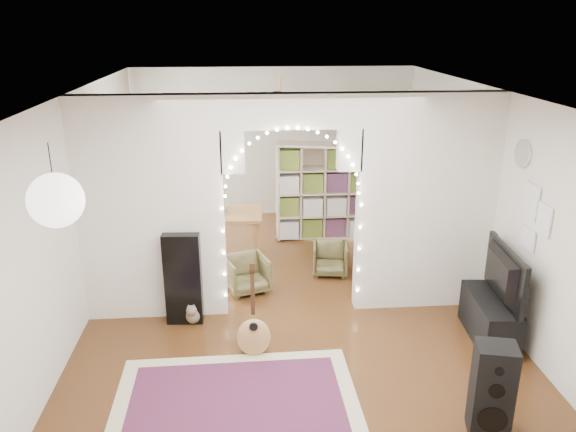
{
  "coord_description": "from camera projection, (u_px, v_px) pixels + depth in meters",
  "views": [
    {
      "loc": [
        -0.55,
        -6.35,
        3.47
      ],
      "look_at": [
        -0.02,
        0.3,
        1.14
      ],
      "focal_mm": 35.0,
      "sensor_mm": 36.0,
      "label": 1
    }
  ],
  "objects": [
    {
      "name": "floor",
      "position": [
        291.0,
        308.0,
        7.16
      ],
      "size": [
        7.5,
        7.5,
        0.0
      ],
      "primitive_type": "plane",
      "color": "black",
      "rests_on": "ground"
    },
    {
      "name": "ceiling",
      "position": [
        292.0,
        93.0,
        6.27
      ],
      "size": [
        5.0,
        7.5,
        0.02
      ],
      "primitive_type": "cube",
      "color": "white",
      "rests_on": "wall_back"
    },
    {
      "name": "wall_back",
      "position": [
        274.0,
        143.0,
        10.24
      ],
      "size": [
        5.0,
        0.02,
        2.7
      ],
      "primitive_type": "cube",
      "color": "silver",
      "rests_on": "floor"
    },
    {
      "name": "wall_front",
      "position": [
        347.0,
        415.0,
        3.18
      ],
      "size": [
        5.0,
        0.02,
        2.7
      ],
      "primitive_type": "cube",
      "color": "silver",
      "rests_on": "floor"
    },
    {
      "name": "wall_left",
      "position": [
        78.0,
        213.0,
        6.52
      ],
      "size": [
        0.02,
        7.5,
        2.7
      ],
      "primitive_type": "cube",
      "color": "silver",
      "rests_on": "floor"
    },
    {
      "name": "wall_right",
      "position": [
        494.0,
        202.0,
        6.9
      ],
      "size": [
        0.02,
        7.5,
        2.7
      ],
      "primitive_type": "cube",
      "color": "silver",
      "rests_on": "floor"
    },
    {
      "name": "divider_wall",
      "position": [
        291.0,
        201.0,
        6.69
      ],
      "size": [
        5.0,
        0.2,
        2.7
      ],
      "color": "silver",
      "rests_on": "floor"
    },
    {
      "name": "fairy_lights",
      "position": [
        292.0,
        195.0,
        6.52
      ],
      "size": [
        1.64,
        0.04,
        1.6
      ],
      "primitive_type": null,
      "color": "#FFEABF",
      "rests_on": "divider_wall"
    },
    {
      "name": "window",
      "position": [
        112.0,
        163.0,
        8.17
      ],
      "size": [
        0.04,
        1.2,
        1.4
      ],
      "primitive_type": "cube",
      "color": "white",
      "rests_on": "wall_left"
    },
    {
      "name": "wall_clock",
      "position": [
        524.0,
        154.0,
        6.09
      ],
      "size": [
        0.03,
        0.31,
        0.31
      ],
      "primitive_type": "cylinder",
      "rotation": [
        0.0,
        1.57,
        0.0
      ],
      "color": "white",
      "rests_on": "wall_right"
    },
    {
      "name": "picture_frames",
      "position": [
        534.0,
        218.0,
        5.91
      ],
      "size": [
        0.02,
        0.5,
        0.7
      ],
      "primitive_type": null,
      "color": "white",
      "rests_on": "wall_right"
    },
    {
      "name": "paper_lantern",
      "position": [
        56.0,
        200.0,
        4.01
      ],
      "size": [
        0.4,
        0.4,
        0.4
      ],
      "primitive_type": "sphere",
      "color": "white",
      "rests_on": "ceiling"
    },
    {
      "name": "ceiling_fan",
      "position": [
        280.0,
        97.0,
        8.25
      ],
      "size": [
        1.1,
        1.1,
        0.3
      ],
      "primitive_type": null,
      "color": "#D18A45",
      "rests_on": "ceiling"
    },
    {
      "name": "area_rug",
      "position": [
        236.0,
        407.0,
        5.31
      ],
      "size": [
        2.37,
        1.79,
        0.02
      ],
      "primitive_type": "cube",
      "rotation": [
        0.0,
        0.0,
        0.01
      ],
      "color": "maroon",
      "rests_on": "floor"
    },
    {
      "name": "guitar_case",
      "position": [
        183.0,
        279.0,
        6.64
      ],
      "size": [
        0.44,
        0.17,
        1.14
      ],
      "primitive_type": "cube",
      "rotation": [
        0.0,
        0.0,
        -0.06
      ],
      "color": "black",
      "rests_on": "floor"
    },
    {
      "name": "acoustic_guitar",
      "position": [
        253.0,
        322.0,
        6.01
      ],
      "size": [
        0.38,
        0.18,
        0.93
      ],
      "rotation": [
        0.0,
        0.0,
        -0.12
      ],
      "color": "tan",
      "rests_on": "floor"
    },
    {
      "name": "tabby_cat",
      "position": [
        193.0,
        313.0,
        6.78
      ],
      "size": [
        0.22,
        0.46,
        0.31
      ],
      "rotation": [
        0.0,
        0.0,
        -0.06
      ],
      "color": "brown",
      "rests_on": "floor"
    },
    {
      "name": "floor_speaker",
      "position": [
        492.0,
        390.0,
        4.86
      ],
      "size": [
        0.4,
        0.37,
        0.87
      ],
      "rotation": [
        0.0,
        0.0,
        -0.23
      ],
      "color": "black",
      "rests_on": "floor"
    },
    {
      "name": "media_console",
      "position": [
        490.0,
        319.0,
        6.4
      ],
      "size": [
        0.48,
        1.03,
        0.5
      ],
      "primitive_type": "cube",
      "rotation": [
        0.0,
        0.0,
        -0.08
      ],
      "color": "black",
      "rests_on": "floor"
    },
    {
      "name": "tv",
      "position": [
        496.0,
        274.0,
        6.21
      ],
      "size": [
        0.23,
        1.08,
        0.62
      ],
      "primitive_type": "imported",
      "rotation": [
        0.0,
        0.0,
        1.49
      ],
      "color": "black",
      "rests_on": "media_console"
    },
    {
      "name": "bookcase",
      "position": [
        324.0,
        191.0,
        9.24
      ],
      "size": [
        1.6,
        0.69,
        1.6
      ],
      "primitive_type": "cube",
      "rotation": [
        0.0,
        0.0,
        -0.2
      ],
      "color": "#C2A98C",
      "rests_on": "floor"
    },
    {
      "name": "dining_table",
      "position": [
        222.0,
        217.0,
        8.39
      ],
      "size": [
        1.23,
        0.84,
        0.76
      ],
      "rotation": [
        0.0,
        0.0,
        -0.04
      ],
      "color": "brown",
      "rests_on": "floor"
    },
    {
      "name": "flower_vase",
      "position": [
        221.0,
        206.0,
        8.33
      ],
      "size": [
        0.19,
        0.19,
        0.19
      ],
      "primitive_type": "imported",
      "rotation": [
        0.0,
        0.0,
        -0.04
      ],
      "color": "silver",
      "rests_on": "dining_table"
    },
    {
      "name": "dining_chair_left",
      "position": [
        247.0,
        274.0,
        7.53
      ],
      "size": [
        0.67,
        0.68,
        0.49
      ],
      "primitive_type": "imported",
      "rotation": [
        0.0,
        0.0,
        0.33
      ],
      "color": "brown",
      "rests_on": "floor"
    },
    {
      "name": "dining_chair_right",
      "position": [
        330.0,
        259.0,
        8.06
      ],
      "size": [
        0.55,
        0.56,
        0.45
      ],
      "primitive_type": "imported",
      "rotation": [
        0.0,
        0.0,
        -0.14
      ],
      "color": "brown",
      "rests_on": "floor"
    }
  ]
}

